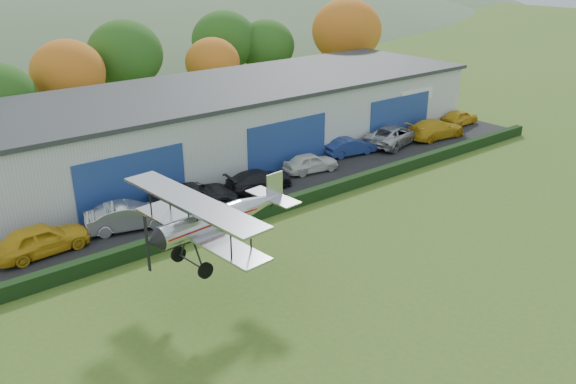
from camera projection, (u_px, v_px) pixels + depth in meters
ground at (524, 335)px, 24.29m from camera, size 300.00×300.00×0.00m
apron at (274, 177)px, 41.21m from camera, size 48.00×9.00×0.05m
hedge at (319, 193)px, 37.59m from camera, size 46.00×0.60×0.80m
hangar at (240, 116)px, 46.41m from camera, size 40.60×12.60×5.30m
tree_belt at (120, 62)px, 52.05m from camera, size 75.70×13.22×10.12m
car_0 at (41, 239)px, 30.49m from camera, size 4.91×2.20×1.64m
car_1 at (128, 216)px, 33.27m from camera, size 5.00×2.82×1.56m
car_2 at (195, 196)px, 36.10m from camera, size 5.87×4.02×1.49m
car_3 at (259, 180)px, 38.87m from camera, size 4.78×2.36×1.34m
car_4 at (311, 163)px, 41.97m from camera, size 4.24×2.26×1.37m
car_5 at (350, 147)px, 45.44m from camera, size 4.32×2.12×1.36m
car_6 at (393, 135)px, 47.86m from camera, size 6.35×4.01×1.63m
car_7 at (436, 129)px, 49.56m from camera, size 5.72×2.77×1.60m
car_8 at (459, 117)px, 53.28m from camera, size 4.31×1.94×1.44m
biplane at (214, 217)px, 25.59m from camera, size 7.46×8.57×3.20m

